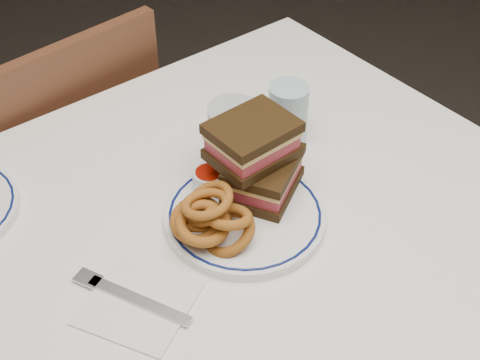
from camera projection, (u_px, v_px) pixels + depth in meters
dining_table at (172, 288)px, 1.10m from camera, size 1.27×0.87×0.75m
chair_far at (72, 167)px, 1.61m from camera, size 0.43×0.43×0.85m
main_plate at (245, 216)px, 1.07m from camera, size 0.26×0.26×0.02m
reuben_sandwich at (258, 158)px, 1.06m from camera, size 0.16×0.15×0.13m
onion_rings_main at (211, 218)px, 1.00m from camera, size 0.12×0.13×0.11m
ketchup_ramekin at (209, 178)px, 1.10m from camera, size 0.05×0.05×0.03m
beer_mug at (236, 143)px, 1.10m from camera, size 0.13×0.09×0.14m
water_glass at (288, 114)px, 1.19m from camera, size 0.07×0.07×0.11m
napkin_fork at (137, 301)px, 0.95m from camera, size 0.20×0.20×0.01m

